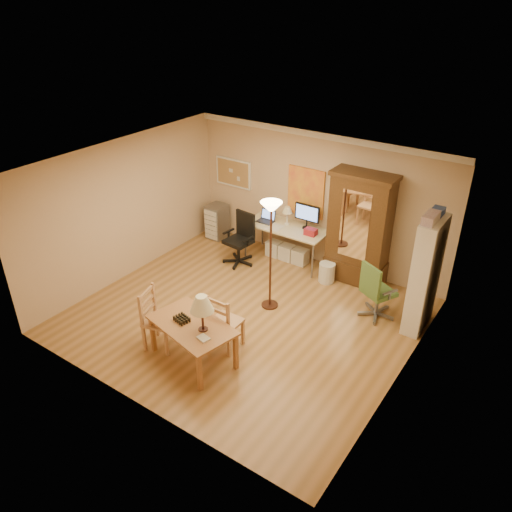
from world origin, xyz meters
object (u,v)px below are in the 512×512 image
Objects in this scene: office_chair_green at (376,302)px; armoire at (359,236)px; computer_desk at (288,240)px; bookshelf at (425,276)px; dining_table at (195,319)px; office_chair_black at (240,250)px.

office_chair_green is 1.41m from armoire.
bookshelf is at bearing -13.45° from computer_desk.
office_chair_green is at bearing 56.47° from dining_table.
armoire reaches higher than office_chair_green.
dining_table is at bearing -104.70° from armoire.
bookshelf reaches higher than office_chair_black.
office_chair_black is at bearing -161.96° from armoire.
computer_desk is 1.63× the size of office_chair_green.
bookshelf is at bearing 12.23° from office_chair_green.
computer_desk reaches higher than dining_table.
office_chair_black is 0.49× the size of armoire.
bookshelf is at bearing 48.84° from dining_table.
computer_desk is at bearing 159.35° from office_chair_green.
armoire reaches higher than bookshelf.
computer_desk is at bearing 98.62° from dining_table.
dining_table is at bearing -81.38° from computer_desk.
office_chair_green is (1.76, 2.65, -0.51)m from dining_table.
armoire is at bearing 3.10° from computer_desk.
computer_desk is (-0.53, 3.51, -0.31)m from dining_table.
armoire reaches higher than computer_desk.
computer_desk is at bearing 166.55° from bookshelf.
office_chair_black is at bearing -139.68° from computer_desk.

